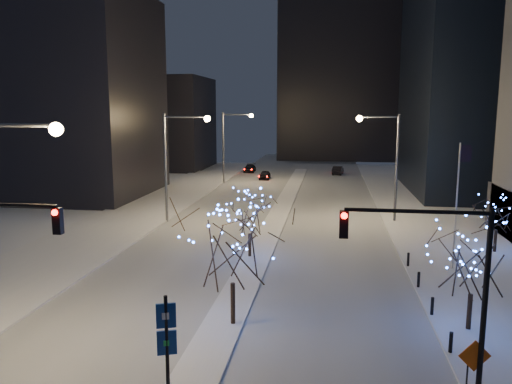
% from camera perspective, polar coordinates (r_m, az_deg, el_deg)
% --- Properties ---
extents(road, '(20.00, 130.00, 0.02)m').
position_cam_1_polar(road, '(53.04, 2.98, -1.87)').
color(road, '#B4BAC4').
rests_on(road, ground).
extents(median, '(2.00, 80.00, 0.15)m').
position_cam_1_polar(median, '(48.15, 2.41, -2.94)').
color(median, silver).
rests_on(median, ground).
extents(east_sidewalk, '(10.00, 90.00, 0.15)m').
position_cam_1_polar(east_sidewalk, '(39.49, 23.07, -6.45)').
color(east_sidewalk, silver).
rests_on(east_sidewalk, ground).
extents(west_sidewalk, '(8.00, 90.00, 0.15)m').
position_cam_1_polar(west_sidewalk, '(42.64, -18.26, -5.03)').
color(west_sidewalk, silver).
rests_on(west_sidewalk, ground).
extents(filler_west_near, '(22.00, 18.00, 24.00)m').
position_cam_1_polar(filler_west_near, '(65.68, -21.97, 10.15)').
color(filler_west_near, black).
rests_on(filler_west_near, ground).
extents(filler_west_far, '(18.00, 16.00, 16.00)m').
position_cam_1_polar(filler_west_far, '(92.18, -11.22, 7.73)').
color(filler_west_far, black).
rests_on(filler_west_far, ground).
extents(horizon_block, '(24.00, 14.00, 42.00)m').
position_cam_1_polar(horizon_block, '(109.32, 9.33, 14.84)').
color(horizon_block, black).
rests_on(horizon_block, ground).
extents(street_lamp_w_mid, '(4.40, 0.56, 10.00)m').
position_cam_1_polar(street_lamp_w_mid, '(46.10, -9.09, 4.49)').
color(street_lamp_w_mid, '#595E66').
rests_on(street_lamp_w_mid, ground).
extents(street_lamp_w_far, '(4.40, 0.56, 10.00)m').
position_cam_1_polar(street_lamp_w_far, '(70.28, -2.92, 6.23)').
color(street_lamp_w_far, '#595E66').
rests_on(street_lamp_w_far, ground).
extents(street_lamp_east, '(3.90, 0.56, 10.00)m').
position_cam_1_polar(street_lamp_east, '(47.23, 14.75, 4.35)').
color(street_lamp_east, '#595E66').
rests_on(street_lamp_east, ground).
extents(traffic_signal_east, '(5.26, 0.43, 7.00)m').
position_cam_1_polar(traffic_signal_east, '(19.05, 20.38, -8.20)').
color(traffic_signal_east, black).
rests_on(traffic_signal_east, ground).
extents(flagpoles, '(1.35, 2.60, 8.00)m').
position_cam_1_polar(flagpoles, '(35.49, 22.10, -0.28)').
color(flagpoles, silver).
rests_on(flagpoles, east_sidewalk).
extents(bollards, '(0.16, 12.16, 0.90)m').
position_cam_1_polar(bollards, '(28.97, 18.74, -10.76)').
color(bollards, black).
rests_on(bollards, east_sidewalk).
extents(car_near, '(1.56, 3.83, 1.30)m').
position_cam_1_polar(car_near, '(75.07, 1.01, 1.95)').
color(car_near, black).
rests_on(car_near, ground).
extents(car_mid, '(2.00, 4.27, 1.35)m').
position_cam_1_polar(car_mid, '(81.85, 9.34, 2.46)').
color(car_mid, black).
rests_on(car_mid, ground).
extents(car_far, '(1.94, 4.45, 1.27)m').
position_cam_1_polar(car_far, '(83.87, -0.71, 2.72)').
color(car_far, black).
rests_on(car_far, ground).
extents(holiday_tree_median_near, '(6.04, 6.04, 6.21)m').
position_cam_1_polar(holiday_tree_median_near, '(23.60, -2.71, -6.01)').
color(holiday_tree_median_near, black).
rests_on(holiday_tree_median_near, median).
extents(holiday_tree_median_far, '(4.25, 4.25, 4.54)m').
position_cam_1_polar(holiday_tree_median_far, '(34.69, -0.73, -2.65)').
color(holiday_tree_median_far, black).
rests_on(holiday_tree_median_far, median).
extents(holiday_tree_plaza_near, '(5.39, 5.39, 5.21)m').
position_cam_1_polar(holiday_tree_plaza_near, '(25.21, 23.56, -7.26)').
color(holiday_tree_plaza_near, black).
rests_on(holiday_tree_plaza_near, east_sidewalk).
extents(holiday_tree_plaza_far, '(3.66, 3.66, 4.22)m').
position_cam_1_polar(holiday_tree_plaza_far, '(39.82, 25.86, -2.26)').
color(holiday_tree_plaza_far, black).
rests_on(holiday_tree_plaza_far, east_sidewalk).
extents(wayfinding_sign, '(0.69, 0.31, 3.93)m').
position_cam_1_polar(wayfinding_sign, '(18.59, -10.17, -15.97)').
color(wayfinding_sign, black).
rests_on(wayfinding_sign, ground).
extents(construction_sign, '(1.20, 0.24, 1.99)m').
position_cam_1_polar(construction_sign, '(20.63, 23.68, -17.25)').
color(construction_sign, black).
rests_on(construction_sign, east_sidewalk).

